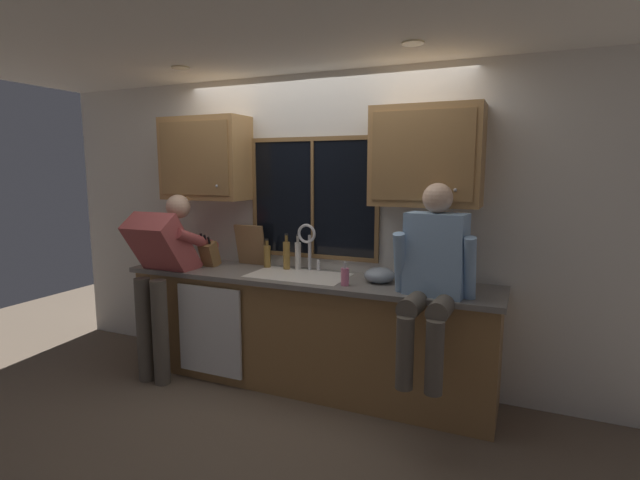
# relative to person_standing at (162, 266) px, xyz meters

# --- Properties ---
(back_wall) EXTENTS (5.41, 0.12, 2.55)m
(back_wall) POSITION_rel_person_standing_xyz_m (1.18, 0.67, 0.32)
(back_wall) COLOR silver
(back_wall) RESTS_ON floor
(ceiling) EXTENTS (5.41, 4.40, 0.04)m
(ceiling) POSITION_rel_person_standing_xyz_m (1.18, -0.99, 1.61)
(ceiling) COLOR white
(ceiling_downlight_left) EXTENTS (0.14, 0.14, 0.01)m
(ceiling_downlight_left) POSITION_rel_person_standing_xyz_m (0.27, 0.01, 1.59)
(ceiling_downlight_left) COLOR #FFEAB2
(ceiling_downlight_right) EXTENTS (0.14, 0.14, 0.01)m
(ceiling_downlight_right) POSITION_rel_person_standing_xyz_m (2.08, 0.01, 1.59)
(ceiling_downlight_right) COLOR #FFEAB2
(window_glass) EXTENTS (1.10, 0.02, 0.95)m
(window_glass) POSITION_rel_person_standing_xyz_m (1.13, 0.60, 0.57)
(window_glass) COLOR black
(window_frame_top) EXTENTS (1.17, 0.02, 0.04)m
(window_frame_top) POSITION_rel_person_standing_xyz_m (1.13, 0.59, 1.06)
(window_frame_top) COLOR brown
(window_frame_bottom) EXTENTS (1.17, 0.02, 0.04)m
(window_frame_bottom) POSITION_rel_person_standing_xyz_m (1.13, 0.59, 0.07)
(window_frame_bottom) COLOR brown
(window_frame_left) EXTENTS (0.03, 0.02, 0.95)m
(window_frame_left) POSITION_rel_person_standing_xyz_m (0.56, 0.59, 0.57)
(window_frame_left) COLOR brown
(window_frame_right) EXTENTS (0.03, 0.02, 0.95)m
(window_frame_right) POSITION_rel_person_standing_xyz_m (1.69, 0.59, 0.57)
(window_frame_right) COLOR brown
(window_mullion_center) EXTENTS (0.02, 0.02, 0.95)m
(window_mullion_center) POSITION_rel_person_standing_xyz_m (1.13, 0.59, 0.57)
(window_mullion_center) COLOR brown
(lower_cabinet_run) EXTENTS (3.01, 0.58, 0.88)m
(lower_cabinet_run) POSITION_rel_person_standing_xyz_m (1.18, 0.32, -0.52)
(lower_cabinet_run) COLOR olive
(lower_cabinet_run) RESTS_ON floor
(countertop) EXTENTS (3.07, 0.62, 0.04)m
(countertop) POSITION_rel_person_standing_xyz_m (1.18, 0.30, -0.06)
(countertop) COLOR slate
(countertop) RESTS_ON lower_cabinet_run
(dishwasher_front) EXTENTS (0.60, 0.02, 0.74)m
(dishwasher_front) POSITION_rel_person_standing_xyz_m (0.46, 0.00, -0.50)
(dishwasher_front) COLOR white
(upper_cabinet_left) EXTENTS (0.79, 0.36, 0.72)m
(upper_cabinet_left) POSITION_rel_person_standing_xyz_m (0.15, 0.44, 0.90)
(upper_cabinet_left) COLOR #A87A47
(upper_cabinet_right) EXTENTS (0.79, 0.36, 0.72)m
(upper_cabinet_right) POSITION_rel_person_standing_xyz_m (2.10, 0.44, 0.90)
(upper_cabinet_right) COLOR #A87A47
(sink) EXTENTS (0.80, 0.46, 0.21)m
(sink) POSITION_rel_person_standing_xyz_m (1.13, 0.31, -0.14)
(sink) COLOR white
(sink) RESTS_ON lower_cabinet_run
(faucet) EXTENTS (0.18, 0.09, 0.40)m
(faucet) POSITION_rel_person_standing_xyz_m (1.13, 0.49, 0.22)
(faucet) COLOR silver
(faucet) RESTS_ON countertop
(person_standing) EXTENTS (0.53, 0.69, 1.55)m
(person_standing) POSITION_rel_person_standing_xyz_m (0.00, 0.00, 0.00)
(person_standing) COLOR #595147
(person_standing) RESTS_ON floor
(person_sitting_on_counter) EXTENTS (0.54, 0.62, 1.26)m
(person_sitting_on_counter) POSITION_rel_person_standing_xyz_m (2.24, 0.04, 0.15)
(person_sitting_on_counter) COLOR #595147
(person_sitting_on_counter) RESTS_ON countertop
(knife_block) EXTENTS (0.12, 0.18, 0.32)m
(knife_block) POSITION_rel_person_standing_xyz_m (0.25, 0.32, 0.07)
(knife_block) COLOR olive
(knife_block) RESTS_ON countertop
(cutting_board) EXTENTS (0.29, 0.10, 0.36)m
(cutting_board) POSITION_rel_person_standing_xyz_m (0.55, 0.52, 0.14)
(cutting_board) COLOR #997047
(cutting_board) RESTS_ON countertop
(mixing_bowl) EXTENTS (0.24, 0.24, 0.12)m
(mixing_bowl) POSITION_rel_person_standing_xyz_m (1.79, 0.35, 0.02)
(mixing_bowl) COLOR #8C99A8
(mixing_bowl) RESTS_ON countertop
(soap_dispenser) EXTENTS (0.06, 0.07, 0.18)m
(soap_dispenser) POSITION_rel_person_standing_xyz_m (1.59, 0.14, 0.03)
(soap_dispenser) COLOR pink
(soap_dispenser) RESTS_ON countertop
(bottle_green_glass) EXTENTS (0.06, 0.06, 0.25)m
(bottle_green_glass) POSITION_rel_person_standing_xyz_m (0.74, 0.48, 0.07)
(bottle_green_glass) COLOR olive
(bottle_green_glass) RESTS_ON countertop
(bottle_tall_clear) EXTENTS (0.06, 0.06, 0.31)m
(bottle_tall_clear) POSITION_rel_person_standing_xyz_m (0.93, 0.48, 0.09)
(bottle_tall_clear) COLOR olive
(bottle_tall_clear) RESTS_ON countertop
(bottle_amber_small) EXTENTS (0.05, 0.05, 0.30)m
(bottle_amber_small) POSITION_rel_person_standing_xyz_m (1.02, 0.52, 0.09)
(bottle_amber_small) COLOR silver
(bottle_amber_small) RESTS_ON countertop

